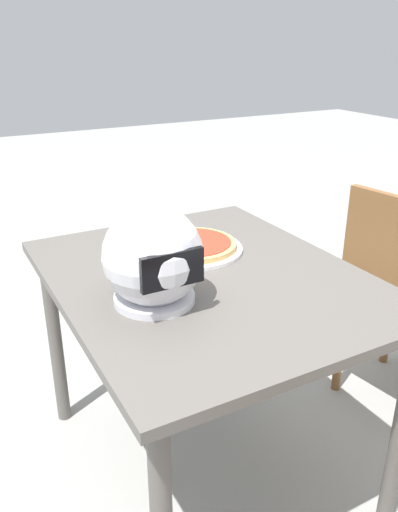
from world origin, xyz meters
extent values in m
plane|color=#9E9E99|center=(0.00, 0.00, 0.00)|extent=(14.00, 14.00, 0.00)
cube|color=#5B5651|center=(0.00, 0.00, 0.72)|extent=(0.88, 1.07, 0.03)
cylinder|color=#5B5651|center=(-0.38, -0.48, 0.35)|extent=(0.05, 0.05, 0.71)
cylinder|color=#5B5651|center=(0.38, -0.48, 0.35)|extent=(0.05, 0.05, 0.71)
cylinder|color=white|center=(-0.05, -0.19, 0.74)|extent=(0.34, 0.34, 0.01)
cylinder|color=tan|center=(-0.05, -0.19, 0.76)|extent=(0.30, 0.30, 0.02)
cylinder|color=red|center=(-0.05, -0.19, 0.77)|extent=(0.26, 0.26, 0.00)
sphere|color=#234C1E|center=(-0.01, -0.20, 0.78)|extent=(0.03, 0.03, 0.03)
sphere|color=#234C1E|center=(-0.08, -0.27, 0.78)|extent=(0.03, 0.03, 0.03)
sphere|color=#234C1E|center=(0.05, -0.19, 0.78)|extent=(0.03, 0.03, 0.03)
cylinder|color=#E0D172|center=(0.05, -0.20, 0.78)|extent=(0.02, 0.02, 0.02)
cylinder|color=#E0D172|center=(0.00, -0.27, 0.78)|extent=(0.02, 0.02, 0.02)
cylinder|color=#E0D172|center=(-0.03, -0.12, 0.78)|extent=(0.02, 0.02, 0.01)
sphere|color=silver|center=(0.21, 0.08, 0.87)|extent=(0.27, 0.27, 0.27)
cylinder|color=silver|center=(0.21, 0.08, 0.75)|extent=(0.22, 0.22, 0.02)
cube|color=black|center=(0.21, 0.20, 0.88)|extent=(0.17, 0.02, 0.09)
cube|color=brown|center=(-0.70, 0.07, 0.68)|extent=(0.08, 0.38, 0.45)
cylinder|color=brown|center=(-1.03, -0.15, 0.21)|extent=(0.04, 0.04, 0.43)
cylinder|color=brown|center=(-0.70, -0.10, 0.21)|extent=(0.04, 0.04, 0.43)
camera|label=1|loc=(0.70, 1.24, 1.40)|focal=36.48mm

